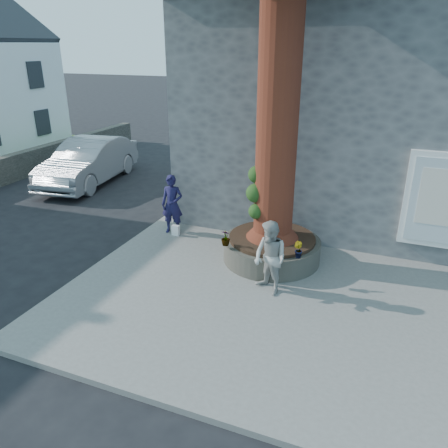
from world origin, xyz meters
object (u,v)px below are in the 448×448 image
at_px(planter, 272,248).
at_px(man, 172,204).
at_px(woman, 270,258).
at_px(car_silver, 89,162).

distance_m(planter, man, 3.08).
height_order(man, woman, man).
relative_size(woman, car_silver, 0.31).
xyz_separation_m(planter, woman, (0.36, -1.46, 0.49)).
bearing_deg(man, planter, -22.28).
height_order(planter, car_silver, car_silver).
distance_m(planter, car_silver, 9.18).
bearing_deg(woman, planter, 136.54).
bearing_deg(car_silver, woman, -39.61).
height_order(woman, car_silver, woman).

